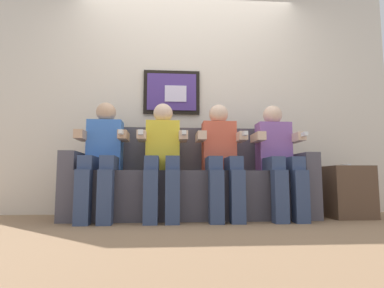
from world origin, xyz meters
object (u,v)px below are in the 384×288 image
object	(u,v)px
couch	(191,185)
person_left_center	(162,154)
person_leftmost	(102,154)
spare_remote_on_table	(346,165)
person_right_center	(221,154)
person_rightmost	(278,155)
side_table_right	(346,192)

from	to	relation	value
couch	person_left_center	bearing A→B (deg)	-148.45
person_leftmost	spare_remote_on_table	world-z (taller)	person_leftmost
spare_remote_on_table	person_right_center	bearing A→B (deg)	-177.68
couch	person_right_center	bearing A→B (deg)	-31.44
person_leftmost	couch	bearing A→B (deg)	11.55
person_right_center	person_rightmost	size ratio (longest dim) A/B	1.00
side_table_right	spare_remote_on_table	xyz separation A→B (m)	(-0.00, -0.01, 0.26)
couch	side_table_right	bearing A→B (deg)	-4.03
person_right_center	spare_remote_on_table	world-z (taller)	person_right_center
person_left_center	spare_remote_on_table	size ratio (longest dim) A/B	8.54
couch	person_rightmost	world-z (taller)	person_rightmost
person_leftmost	spare_remote_on_table	distance (m)	2.35
person_leftmost	person_rightmost	size ratio (longest dim) A/B	1.00
person_leftmost	side_table_right	distance (m)	2.37
person_right_center	person_leftmost	bearing A→B (deg)	180.00
person_left_center	person_right_center	size ratio (longest dim) A/B	1.00
side_table_right	person_right_center	bearing A→B (deg)	-177.20
couch	spare_remote_on_table	xyz separation A→B (m)	(1.52, -0.12, 0.20)
person_leftmost	person_rightmost	xyz separation A→B (m)	(1.65, 0.00, 0.00)
couch	person_right_center	size ratio (longest dim) A/B	2.11
person_rightmost	person_left_center	bearing A→B (deg)	-179.98
person_leftmost	spare_remote_on_table	xyz separation A→B (m)	(2.34, 0.05, -0.10)
person_rightmost	spare_remote_on_table	size ratio (longest dim) A/B	8.54
couch	spare_remote_on_table	size ratio (longest dim) A/B	18.03
couch	person_leftmost	distance (m)	0.89
spare_remote_on_table	side_table_right	bearing A→B (deg)	84.31
person_rightmost	spare_remote_on_table	xyz separation A→B (m)	(0.70, 0.05, -0.10)
couch	person_left_center	distance (m)	0.44
person_left_center	person_rightmost	distance (m)	1.10
couch	person_leftmost	world-z (taller)	person_leftmost
person_leftmost	person_right_center	distance (m)	1.10
couch	person_leftmost	bearing A→B (deg)	-168.45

